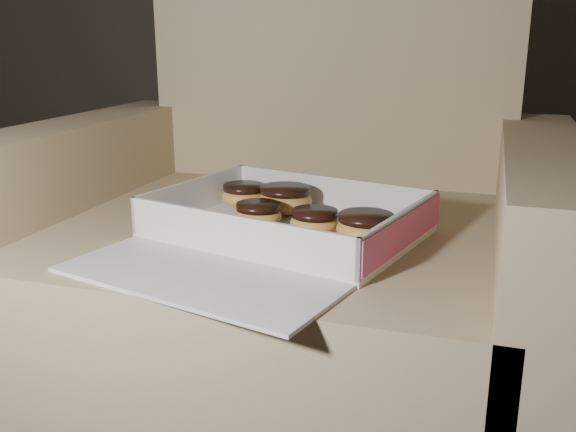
{
  "coord_description": "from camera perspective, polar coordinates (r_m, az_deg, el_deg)",
  "views": [
    {
      "loc": [
        1.12,
        -0.25,
        0.69
      ],
      "look_at": [
        0.86,
        0.59,
        0.43
      ],
      "focal_mm": 40.0,
      "sensor_mm": 36.0,
      "label": 1
    }
  ],
  "objects": [
    {
      "name": "crumb_c",
      "position": [
        0.77,
        4.57,
        -4.58
      ],
      "size": [
        0.01,
        0.01,
        0.0
      ],
      "primitive_type": "ellipsoid",
      "color": "black",
      "rests_on": "bakery_box"
    },
    {
      "name": "donut_a",
      "position": [
        1.0,
        -0.26,
        1.53
      ],
      "size": [
        0.08,
        0.08,
        0.04
      ],
      "color": "#E8B251",
      "rests_on": "bakery_box"
    },
    {
      "name": "bakery_box",
      "position": [
        0.89,
        -1.1,
        -1.55
      ],
      "size": [
        0.44,
        0.48,
        0.06
      ],
      "rotation": [
        0.0,
        0.0,
        -0.24
      ],
      "color": "silver",
      "rests_on": "armchair"
    },
    {
      "name": "donut_c",
      "position": [
        0.93,
        -2.66,
        0.17
      ],
      "size": [
        0.07,
        0.07,
        0.04
      ],
      "color": "#E8B251",
      "rests_on": "bakery_box"
    },
    {
      "name": "donut_b",
      "position": [
        0.87,
        6.93,
        -1.01
      ],
      "size": [
        0.08,
        0.08,
        0.04
      ],
      "color": "#E8B251",
      "rests_on": "bakery_box"
    },
    {
      "name": "crumb_b",
      "position": [
        0.82,
        7.41,
        -3.37
      ],
      "size": [
        0.01,
        0.01,
        0.0
      ],
      "primitive_type": "ellipsoid",
      "color": "black",
      "rests_on": "bakery_box"
    },
    {
      "name": "donut_e",
      "position": [
        0.9,
        2.38,
        -0.47
      ],
      "size": [
        0.07,
        0.07,
        0.04
      ],
      "color": "#E8B251",
      "rests_on": "bakery_box"
    },
    {
      "name": "armchair",
      "position": [
        1.09,
        0.37,
        -5.53
      ],
      "size": [
        0.87,
        0.74,
        0.91
      ],
      "color": "#9B8C63",
      "rests_on": "floor"
    },
    {
      "name": "crumb_a",
      "position": [
        0.84,
        -2.65,
        -2.9
      ],
      "size": [
        0.01,
        0.01,
        0.0
      ],
      "primitive_type": "ellipsoid",
      "color": "black",
      "rests_on": "bakery_box"
    },
    {
      "name": "donut_d",
      "position": [
        1.04,
        -3.95,
        1.92
      ],
      "size": [
        0.07,
        0.07,
        0.04
      ],
      "color": "#E8B251",
      "rests_on": "bakery_box"
    }
  ]
}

